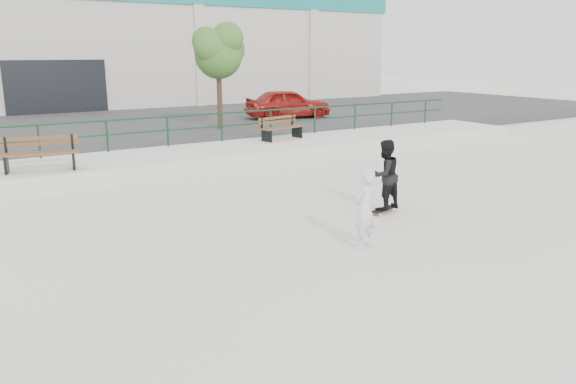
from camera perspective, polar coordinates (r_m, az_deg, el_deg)
ground at (r=9.73m, az=5.34°, el=-7.66°), size 120.00×120.00×0.00m
ledge at (r=17.85m, az=-13.55°, el=2.87°), size 30.00×3.00×0.50m
parking_strip at (r=25.96m, az=-19.73°, el=5.83°), size 60.00×14.00×0.50m
railing at (r=18.92m, az=-15.02°, el=6.45°), size 28.00×0.06×1.03m
commercial_building at (r=39.53m, az=-25.00°, el=14.21°), size 44.20×16.33×8.00m
bench_left at (r=16.38m, az=-23.89°, el=3.58°), size 2.06×0.97×0.92m
bench_right at (r=20.44m, az=-0.71°, el=6.52°), size 1.89×0.89×0.84m
tree at (r=23.38m, az=-7.04°, el=14.17°), size 2.39×2.12×4.25m
red_car at (r=27.18m, az=-0.00°, el=8.98°), size 4.31×2.49×1.38m
skateboard at (r=13.06m, az=9.65°, el=-1.78°), size 0.80×0.41×0.09m
standing_skater at (r=12.86m, az=9.79°, el=1.73°), size 0.82×0.67×1.60m
seated_skater at (r=10.49m, az=7.78°, el=-1.74°), size 0.63×0.50×1.52m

